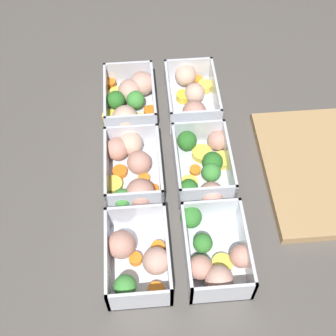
{
  "coord_description": "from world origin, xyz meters",
  "views": [
    {
      "loc": [
        0.49,
        -0.04,
        0.72
      ],
      "look_at": [
        0.0,
        0.0,
        0.02
      ],
      "focal_mm": 50.0,
      "sensor_mm": 36.0,
      "label": 1
    }
  ],
  "objects_px": {
    "container_near_left": "(130,100)",
    "container_near_right": "(137,258)",
    "container_near_center": "(132,169)",
    "container_far_right": "(214,255)",
    "container_far_center": "(205,166)",
    "container_far_left": "(192,95)"
  },
  "relations": [
    {
      "from": "container_near_left",
      "to": "container_far_left",
      "type": "relative_size",
      "value": 1.01
    },
    {
      "from": "container_near_left",
      "to": "container_far_center",
      "type": "distance_m",
      "value": 0.22
    },
    {
      "from": "container_near_left",
      "to": "container_far_right",
      "type": "relative_size",
      "value": 1.07
    },
    {
      "from": "container_far_center",
      "to": "container_near_center",
      "type": "bearing_deg",
      "value": -91.45
    },
    {
      "from": "container_far_center",
      "to": "container_far_right",
      "type": "distance_m",
      "value": 0.18
    },
    {
      "from": "container_near_center",
      "to": "container_far_left",
      "type": "height_order",
      "value": "same"
    },
    {
      "from": "container_near_left",
      "to": "container_near_center",
      "type": "bearing_deg",
      "value": -0.92
    },
    {
      "from": "container_near_right",
      "to": "container_far_center",
      "type": "xyz_separation_m",
      "value": [
        -0.17,
        0.13,
        0.0
      ]
    },
    {
      "from": "container_far_right",
      "to": "container_far_center",
      "type": "bearing_deg",
      "value": 177.49
    },
    {
      "from": "container_near_center",
      "to": "container_near_right",
      "type": "relative_size",
      "value": 1.16
    },
    {
      "from": "container_near_left",
      "to": "container_near_center",
      "type": "xyz_separation_m",
      "value": [
        0.17,
        -0.0,
        -0.0
      ]
    },
    {
      "from": "container_far_left",
      "to": "container_near_center",
      "type": "bearing_deg",
      "value": -36.11
    },
    {
      "from": "container_near_center",
      "to": "container_far_center",
      "type": "relative_size",
      "value": 1.0
    },
    {
      "from": "container_near_right",
      "to": "container_far_right",
      "type": "height_order",
      "value": "same"
    },
    {
      "from": "container_near_left",
      "to": "container_near_right",
      "type": "relative_size",
      "value": 1.1
    },
    {
      "from": "container_near_center",
      "to": "container_far_right",
      "type": "relative_size",
      "value": 1.13
    },
    {
      "from": "container_near_left",
      "to": "container_far_center",
      "type": "bearing_deg",
      "value": 36.49
    },
    {
      "from": "container_near_center",
      "to": "container_far_right",
      "type": "height_order",
      "value": "same"
    },
    {
      "from": "container_near_left",
      "to": "container_far_left",
      "type": "xyz_separation_m",
      "value": [
        -0.01,
        0.13,
        -0.0
      ]
    },
    {
      "from": "container_near_left",
      "to": "container_near_right",
      "type": "distance_m",
      "value": 0.35
    },
    {
      "from": "container_far_left",
      "to": "container_far_right",
      "type": "relative_size",
      "value": 1.06
    },
    {
      "from": "container_near_left",
      "to": "container_far_right",
      "type": "height_order",
      "value": "same"
    }
  ]
}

